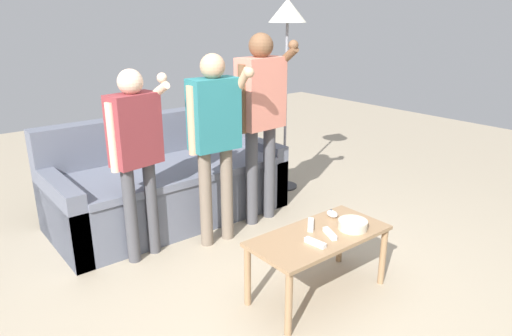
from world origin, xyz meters
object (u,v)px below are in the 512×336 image
game_remote_nunchuk (332,214)px  player_left (136,144)px  floor_lamp (287,24)px  player_center (215,129)px  player_right (261,107)px  game_remote_wand_near (315,243)px  snack_bowl (353,225)px  couch (167,184)px  game_remote_wand_spare (330,234)px  game_remote_wand_far (311,225)px  coffee_table (319,243)px

game_remote_nunchuk → player_left: size_ratio=0.06×
floor_lamp → player_center: bearing=-155.2°
game_remote_nunchuk → player_right: 1.18m
game_remote_wand_near → snack_bowl: bearing=0.4°
couch → player_left: 0.96m
player_center → floor_lamp: bearing=24.8°
player_left → game_remote_wand_spare: player_left is taller
snack_bowl → player_center: (-0.32, 1.12, 0.48)m
game_remote_nunchuk → player_center: player_center is taller
player_left → game_remote_wand_near: 1.46m
game_remote_wand_far → snack_bowl: bearing=-45.3°
snack_bowl → player_left: player_left is taller
coffee_table → floor_lamp: (1.17, 1.62, 1.32)m
coffee_table → snack_bowl: bearing=-20.4°
snack_bowl → player_center: player_center is taller
coffee_table → player_right: bearing=68.6°
coffee_table → game_remote_nunchuk: (0.26, 0.13, 0.09)m
player_left → player_right: size_ratio=0.87×
game_remote_wand_far → game_remote_wand_spare: same height
player_right → game_remote_wand_near: player_right is taller
game_remote_wand_near → game_remote_wand_spare: size_ratio=1.00×
coffee_table → player_left: size_ratio=0.66×
snack_bowl → player_left: 1.62m
floor_lamp → game_remote_wand_near: size_ratio=12.97×
floor_lamp → game_remote_wand_spare: size_ratio=13.03×
snack_bowl → player_right: (0.22, 1.23, 0.56)m
coffee_table → player_center: (-0.09, 1.04, 0.58)m
snack_bowl → player_right: bearing=79.7°
couch → player_right: (0.62, -0.59, 0.72)m
player_center → player_right: size_ratio=0.92×
coffee_table → floor_lamp: floor_lamp is taller
game_remote_nunchuk → snack_bowl: bearing=-98.9°
player_left → floor_lamp: bearing=13.4°
couch → player_center: (0.08, -0.70, 0.64)m
game_remote_nunchuk → game_remote_wand_near: game_remote_nunchuk is taller
snack_bowl → game_remote_wand_spare: (-0.19, 0.03, -0.01)m
player_left → game_remote_wand_near: player_left is taller
game_remote_wand_spare → couch: bearing=96.5°
player_left → player_center: player_center is taller
player_right → game_remote_wand_spare: (-0.41, -1.20, -0.58)m
player_right → coffee_table: bearing=-111.4°
player_right → player_left: bearing=178.0°
floor_lamp → game_remote_wand_spare: floor_lamp is taller
snack_bowl → game_remote_wand_spare: 0.19m
game_remote_wand_far → game_remote_wand_spare: 0.17m
coffee_table → player_left: player_left is taller
game_remote_nunchuk → player_right: player_right is taller
couch → game_remote_wand_far: 1.65m
game_remote_wand_spare → player_left: bearing=119.8°
couch → player_left: size_ratio=1.43×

